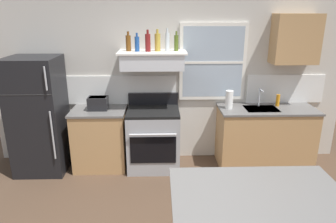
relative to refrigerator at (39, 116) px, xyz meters
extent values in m
cube|color=beige|center=(1.90, 0.39, 0.51)|extent=(5.40, 0.06, 2.70)
cube|color=white|center=(0.75, 0.35, 0.29)|extent=(2.50, 0.02, 0.44)
cube|color=white|center=(3.70, 0.35, 0.29)|extent=(1.20, 0.02, 0.44)
cube|color=white|center=(2.55, 0.34, 0.71)|extent=(1.00, 0.04, 1.15)
cube|color=#9EADBC|center=(2.55, 0.33, 0.71)|extent=(0.90, 0.01, 1.05)
cube|color=white|center=(2.55, 0.32, 0.71)|extent=(0.90, 0.02, 0.04)
cube|color=black|center=(0.00, 0.00, 0.00)|extent=(0.70, 0.68, 1.69)
cube|color=#333333|center=(0.00, -0.34, 0.40)|extent=(0.69, 0.00, 0.01)
cylinder|color=#A5A8AD|center=(0.30, -0.37, -0.16)|extent=(0.02, 0.02, 0.69)
cylinder|color=#A5A8AD|center=(0.30, -0.37, 0.62)|extent=(0.02, 0.02, 0.31)
cube|color=tan|center=(0.85, 0.06, -0.40)|extent=(0.76, 0.60, 0.88)
cube|color=#605E5B|center=(0.85, 0.06, 0.05)|extent=(0.79, 0.63, 0.03)
cube|color=black|center=(0.85, 0.06, 0.16)|extent=(0.28, 0.20, 0.19)
cube|color=black|center=(0.85, 0.06, 0.25)|extent=(0.24, 0.16, 0.01)
cube|color=black|center=(0.71, 0.06, 0.20)|extent=(0.02, 0.03, 0.02)
cube|color=#9EA0A5|center=(1.65, 0.02, -0.41)|extent=(0.76, 0.64, 0.87)
cube|color=black|center=(1.65, 0.02, 0.05)|extent=(0.76, 0.64, 0.04)
cube|color=black|center=(1.65, 0.31, 0.16)|extent=(0.76, 0.06, 0.18)
cube|color=black|center=(1.65, -0.30, -0.42)|extent=(0.65, 0.01, 0.40)
cylinder|color=silver|center=(1.65, -0.34, -0.17)|extent=(0.65, 0.03, 0.03)
cube|color=silver|center=(1.65, 0.12, 0.77)|extent=(0.88, 0.48, 0.22)
cube|color=#262628|center=(1.65, -0.10, 0.69)|extent=(0.75, 0.02, 0.04)
cube|color=white|center=(1.65, 0.12, 0.89)|extent=(0.96, 0.52, 0.02)
cylinder|color=brown|center=(1.32, 0.15, 1.01)|extent=(0.07, 0.07, 0.22)
cylinder|color=brown|center=(1.32, 0.15, 1.14)|extent=(0.03, 0.03, 0.05)
cylinder|color=#1E478C|center=(1.44, 0.10, 1.00)|extent=(0.07, 0.07, 0.20)
cylinder|color=#1E478C|center=(1.44, 0.10, 1.13)|extent=(0.03, 0.03, 0.05)
cylinder|color=maroon|center=(1.59, 0.09, 1.02)|extent=(0.07, 0.07, 0.24)
cylinder|color=maroon|center=(1.59, 0.09, 1.17)|extent=(0.03, 0.03, 0.06)
cylinder|color=#B29333|center=(1.72, 0.13, 1.02)|extent=(0.08, 0.08, 0.24)
cylinder|color=#B29333|center=(1.72, 0.13, 1.17)|extent=(0.03, 0.03, 0.06)
cylinder|color=silver|center=(1.86, 0.10, 1.03)|extent=(0.06, 0.06, 0.25)
cylinder|color=silver|center=(1.86, 0.10, 1.19)|extent=(0.03, 0.03, 0.06)
cylinder|color=#4C601E|center=(1.99, 0.14, 1.01)|extent=(0.06, 0.06, 0.22)
cylinder|color=#4C601E|center=(1.99, 0.14, 1.14)|extent=(0.03, 0.03, 0.05)
cube|color=tan|center=(3.35, 0.06, -0.40)|extent=(1.40, 0.60, 0.88)
cube|color=#605E5B|center=(3.35, 0.06, 0.05)|extent=(1.43, 0.63, 0.03)
cube|color=#B7BABC|center=(3.25, 0.04, 0.06)|extent=(0.48, 0.36, 0.01)
cylinder|color=silver|center=(3.25, 0.18, 0.21)|extent=(0.03, 0.03, 0.28)
cylinder|color=silver|center=(3.25, 0.10, 0.33)|extent=(0.02, 0.16, 0.02)
cylinder|color=white|center=(2.77, 0.06, 0.20)|extent=(0.11, 0.11, 0.27)
cylinder|color=orange|center=(3.53, 0.16, 0.16)|extent=(0.06, 0.06, 0.18)
cube|color=#605E5B|center=(2.53, -2.18, 0.05)|extent=(1.40, 0.90, 0.03)
cube|color=tan|center=(3.70, 0.20, 1.06)|extent=(0.64, 0.32, 0.70)
camera|label=1|loc=(1.75, -4.26, 1.44)|focal=32.99mm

